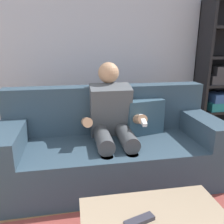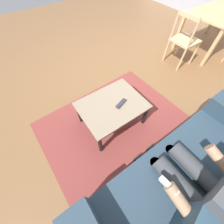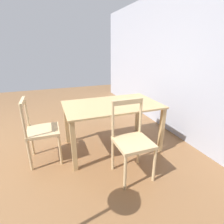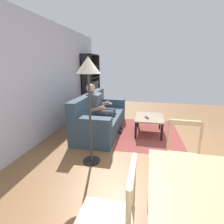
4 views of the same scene
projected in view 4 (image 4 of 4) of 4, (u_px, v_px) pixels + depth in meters
name	position (u px, v px, depth m)	size (l,w,h in m)	color
ground_plane	(193.00, 155.00, 3.11)	(8.77, 8.77, 0.00)	brown
wall_back	(35.00, 81.00, 3.40)	(6.77, 0.12, 2.51)	#B2B7C6
couch	(100.00, 118.00, 4.19)	(2.09, 0.87, 0.90)	#2D4251
person_lounging	(100.00, 107.00, 4.13)	(0.59, 0.88, 1.14)	#4C5156
coffee_table	(149.00, 119.00, 4.00)	(0.82, 0.63, 0.41)	gray
tv_remote	(147.00, 117.00, 3.90)	(0.05, 0.17, 0.02)	#2D2D38
bookshelf	(91.00, 88.00, 5.98)	(0.93, 0.36, 1.91)	black
dining_chair_near_wall	(108.00, 224.00, 1.24)	(0.42, 0.42, 0.95)	#D1B27F
dining_chair_facing_couch	(184.00, 160.00, 2.08)	(0.43, 0.43, 0.92)	#D1B27F
area_rug	(148.00, 133.00, 4.09)	(2.00, 1.40, 0.01)	brown
floor_lamp	(89.00, 76.00, 2.51)	(0.36, 0.36, 1.69)	black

